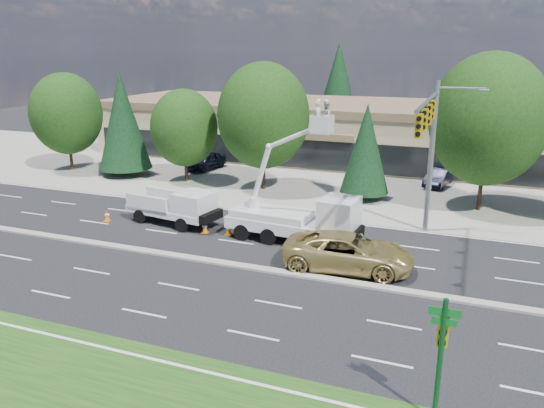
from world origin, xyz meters
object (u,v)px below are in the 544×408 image
at_px(utility_pickup, 177,210).
at_px(minivan, 348,252).
at_px(street_sign_pole, 441,346).
at_px(signal_mast, 430,138).
at_px(bucket_truck, 301,214).

distance_m(utility_pickup, minivan, 12.15).
height_order(street_sign_pole, utility_pickup, street_sign_pole).
bearing_deg(signal_mast, minivan, -120.32).
bearing_deg(signal_mast, bucket_truck, -158.19).
bearing_deg(street_sign_pole, minivan, 116.53).
bearing_deg(bucket_truck, minivan, -34.35).
distance_m(street_sign_pole, utility_pickup, 21.46).
bearing_deg(bucket_truck, street_sign_pole, -52.33).
height_order(signal_mast, utility_pickup, signal_mast).
bearing_deg(signal_mast, street_sign_pole, -82.73).
relative_size(street_sign_pole, bucket_truck, 0.49).
bearing_deg(bucket_truck, signal_mast, 26.18).
bearing_deg(utility_pickup, street_sign_pole, -29.12).
relative_size(signal_mast, utility_pickup, 1.66).
bearing_deg(minivan, street_sign_pole, -158.57).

